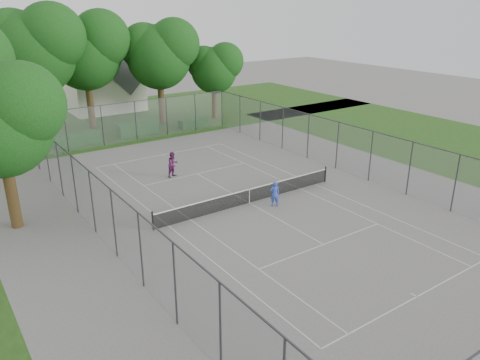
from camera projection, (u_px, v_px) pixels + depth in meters
ground at (249, 203)px, 28.56m from camera, size 120.00×120.00×0.00m
grass_far at (102, 121)px, 48.51m from camera, size 60.00×20.00×0.00m
grass_right at (455, 145)px, 40.33m from camera, size 16.00×40.00×0.00m
court_markings at (249, 203)px, 28.56m from camera, size 11.03×23.83×0.01m
tennis_net at (249, 195)px, 28.38m from camera, size 12.87×0.10×1.10m
perimeter_fence at (250, 175)px, 27.92m from camera, size 18.08×34.08×3.52m
tree_far_left at (34, 46)px, 39.53m from camera, size 8.11×7.41×11.66m
tree_far_midleft at (85, 48)px, 43.07m from camera, size 7.69×7.02×11.06m
tree_far_midright at (160, 52)px, 45.19m from camera, size 7.13×6.51×10.25m
tree_far_right at (215, 67)px, 47.91m from camera, size 5.42×4.95×7.80m
hedge_left at (77, 139)px, 40.09m from camera, size 3.94×1.18×0.98m
hedge_mid at (138, 129)px, 43.19m from camera, size 3.78×1.08×1.19m
hedge_right at (193, 123)px, 45.79m from camera, size 2.78×1.02×0.83m
house at (103, 76)px, 51.99m from camera, size 7.72×5.98×9.61m
girl_player at (275, 194)px, 27.90m from camera, size 0.68×0.57×1.57m
woman_player at (173, 164)px, 32.63m from camera, size 1.04×0.92×1.80m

